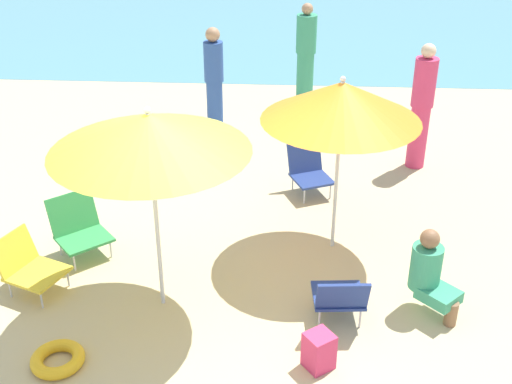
{
  "coord_description": "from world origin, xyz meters",
  "views": [
    {
      "loc": [
        0.86,
        -5.05,
        4.07
      ],
      "look_at": [
        0.48,
        1.18,
        0.7
      ],
      "focal_mm": 46.25,
      "sensor_mm": 36.0,
      "label": 1
    }
  ],
  "objects_px": {
    "umbrella_yellow": "(149,133)",
    "beach_bag": "(319,351)",
    "beach_chair_b": "(308,168)",
    "person_d": "(214,81)",
    "person_a": "(430,273)",
    "person_c": "(422,106)",
    "beach_chair_c": "(340,296)",
    "umbrella_orange": "(342,101)",
    "beach_chair_a": "(28,265)",
    "beach_chair_d": "(79,226)",
    "person_b": "(306,56)",
    "swim_ring": "(58,359)"
  },
  "relations": [
    {
      "from": "umbrella_orange",
      "to": "person_b",
      "type": "xyz_separation_m",
      "value": [
        -0.3,
        4.42,
        -0.86
      ]
    },
    {
      "from": "person_c",
      "to": "beach_bag",
      "type": "bearing_deg",
      "value": 48.24
    },
    {
      "from": "person_b",
      "to": "person_c",
      "type": "relative_size",
      "value": 1.0
    },
    {
      "from": "umbrella_orange",
      "to": "beach_bag",
      "type": "height_order",
      "value": "umbrella_orange"
    },
    {
      "from": "person_a",
      "to": "person_c",
      "type": "bearing_deg",
      "value": 128.81
    },
    {
      "from": "umbrella_yellow",
      "to": "person_d",
      "type": "xyz_separation_m",
      "value": [
        0.04,
        4.24,
        -0.98
      ]
    },
    {
      "from": "person_a",
      "to": "person_d",
      "type": "xyz_separation_m",
      "value": [
        -2.53,
        4.2,
        0.41
      ]
    },
    {
      "from": "umbrella_orange",
      "to": "person_a",
      "type": "xyz_separation_m",
      "value": [
        0.86,
        -1.1,
        -1.28
      ]
    },
    {
      "from": "beach_chair_b",
      "to": "umbrella_orange",
      "type": "bearing_deg",
      "value": -12.09
    },
    {
      "from": "person_b",
      "to": "person_a",
      "type": "bearing_deg",
      "value": -141.25
    },
    {
      "from": "beach_chair_b",
      "to": "person_b",
      "type": "relative_size",
      "value": 0.41
    },
    {
      "from": "person_d",
      "to": "beach_bag",
      "type": "relative_size",
      "value": 4.78
    },
    {
      "from": "umbrella_orange",
      "to": "person_b",
      "type": "relative_size",
      "value": 1.15
    },
    {
      "from": "umbrella_orange",
      "to": "swim_ring",
      "type": "bearing_deg",
      "value": -140.31
    },
    {
      "from": "beach_chair_b",
      "to": "person_a",
      "type": "bearing_deg",
      "value": 1.31
    },
    {
      "from": "umbrella_yellow",
      "to": "person_d",
      "type": "distance_m",
      "value": 4.35
    },
    {
      "from": "beach_bag",
      "to": "person_a",
      "type": "bearing_deg",
      "value": 38.58
    },
    {
      "from": "beach_chair_a",
      "to": "beach_chair_d",
      "type": "relative_size",
      "value": 0.96
    },
    {
      "from": "umbrella_yellow",
      "to": "beach_bag",
      "type": "xyz_separation_m",
      "value": [
        1.51,
        -0.8,
        -1.65
      ]
    },
    {
      "from": "beach_chair_d",
      "to": "person_c",
      "type": "height_order",
      "value": "person_c"
    },
    {
      "from": "umbrella_yellow",
      "to": "person_a",
      "type": "bearing_deg",
      "value": 0.89
    },
    {
      "from": "person_b",
      "to": "beach_bag",
      "type": "distance_m",
      "value": 6.39
    },
    {
      "from": "beach_chair_b",
      "to": "beach_bag",
      "type": "distance_m",
      "value": 3.26
    },
    {
      "from": "umbrella_yellow",
      "to": "person_a",
      "type": "relative_size",
      "value": 2.34
    },
    {
      "from": "person_a",
      "to": "person_d",
      "type": "height_order",
      "value": "person_d"
    },
    {
      "from": "person_c",
      "to": "person_a",
      "type": "bearing_deg",
      "value": 60.96
    },
    {
      "from": "umbrella_orange",
      "to": "beach_chair_a",
      "type": "height_order",
      "value": "umbrella_orange"
    },
    {
      "from": "person_c",
      "to": "umbrella_yellow",
      "type": "bearing_deg",
      "value": 25.64
    },
    {
      "from": "person_a",
      "to": "beach_chair_c",
      "type": "bearing_deg",
      "value": -118.83
    },
    {
      "from": "beach_chair_a",
      "to": "swim_ring",
      "type": "bearing_deg",
      "value": -37.45
    },
    {
      "from": "beach_chair_d",
      "to": "beach_bag",
      "type": "xyz_separation_m",
      "value": [
        2.58,
        -1.65,
        -0.15
      ]
    },
    {
      "from": "umbrella_orange",
      "to": "beach_chair_d",
      "type": "relative_size",
      "value": 2.6
    },
    {
      "from": "beach_chair_a",
      "to": "person_d",
      "type": "distance_m",
      "value": 4.36
    },
    {
      "from": "beach_chair_b",
      "to": "person_c",
      "type": "xyz_separation_m",
      "value": [
        1.51,
        0.83,
        0.55
      ]
    },
    {
      "from": "person_a",
      "to": "beach_chair_b",
      "type": "bearing_deg",
      "value": 160.61
    },
    {
      "from": "beach_chair_c",
      "to": "beach_bag",
      "type": "height_order",
      "value": "beach_chair_c"
    },
    {
      "from": "beach_chair_d",
      "to": "person_a",
      "type": "height_order",
      "value": "person_a"
    },
    {
      "from": "beach_chair_b",
      "to": "person_c",
      "type": "height_order",
      "value": "person_c"
    },
    {
      "from": "beach_chair_c",
      "to": "umbrella_orange",
      "type": "bearing_deg",
      "value": -4.65
    },
    {
      "from": "swim_ring",
      "to": "person_a",
      "type": "bearing_deg",
      "value": 16.04
    },
    {
      "from": "person_b",
      "to": "person_d",
      "type": "relative_size",
      "value": 1.04
    },
    {
      "from": "person_d",
      "to": "beach_bag",
      "type": "distance_m",
      "value": 5.29
    },
    {
      "from": "umbrella_yellow",
      "to": "beach_chair_a",
      "type": "height_order",
      "value": "umbrella_yellow"
    },
    {
      "from": "beach_chair_a",
      "to": "person_b",
      "type": "distance_m",
      "value": 6.11
    },
    {
      "from": "beach_chair_b",
      "to": "person_a",
      "type": "xyz_separation_m",
      "value": [
        1.13,
        -2.41,
        0.11
      ]
    },
    {
      "from": "beach_chair_c",
      "to": "person_d",
      "type": "bearing_deg",
      "value": 16.06
    },
    {
      "from": "umbrella_yellow",
      "to": "beach_bag",
      "type": "bearing_deg",
      "value": -28.0
    },
    {
      "from": "umbrella_orange",
      "to": "beach_bag",
      "type": "distance_m",
      "value": 2.49
    },
    {
      "from": "umbrella_yellow",
      "to": "beach_chair_a",
      "type": "xyz_separation_m",
      "value": [
        -1.38,
        0.15,
        -1.53
      ]
    },
    {
      "from": "beach_chair_b",
      "to": "person_d",
      "type": "bearing_deg",
      "value": -165.56
    }
  ]
}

